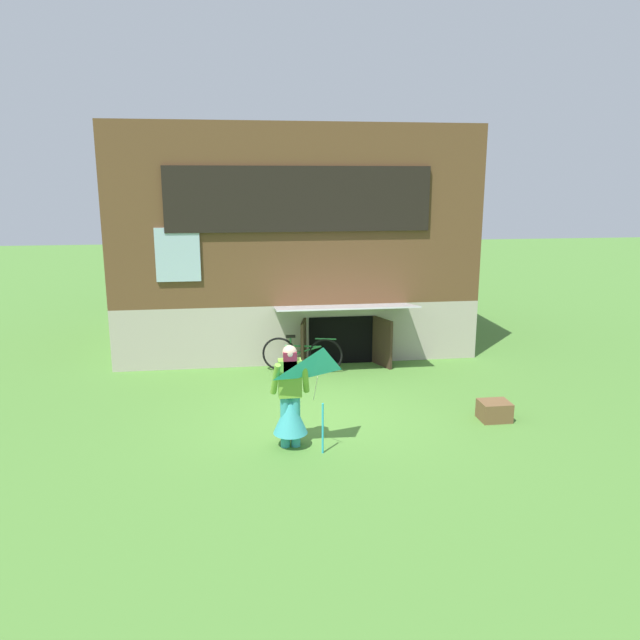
{
  "coord_description": "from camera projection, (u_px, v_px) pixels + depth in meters",
  "views": [
    {
      "loc": [
        -1.33,
        -9.8,
        3.95
      ],
      "look_at": [
        0.12,
        0.73,
        1.51
      ],
      "focal_mm": 34.44,
      "sensor_mm": 36.0,
      "label": 1
    }
  ],
  "objects": [
    {
      "name": "person",
      "position": [
        290.0,
        405.0,
        9.16
      ],
      "size": [
        0.61,
        0.52,
        1.59
      ],
      "rotation": [
        0.0,
        0.0,
        0.35
      ],
      "color": "teal",
      "rests_on": "ground_plane"
    },
    {
      "name": "bicycle_green",
      "position": [
        302.0,
        354.0,
        12.88
      ],
      "size": [
        1.67,
        0.45,
        0.78
      ],
      "rotation": [
        0.0,
        0.0,
        -0.24
      ],
      "color": "black",
      "rests_on": "ground_plane"
    },
    {
      "name": "ground_plane",
      "position": [
        319.0,
        416.0,
        10.53
      ],
      "size": [
        60.0,
        60.0,
        0.0
      ],
      "primitive_type": "plane",
      "color": "#4C7F33"
    },
    {
      "name": "wooden_crate",
      "position": [
        494.0,
        411.0,
        10.3
      ],
      "size": [
        0.5,
        0.42,
        0.32
      ],
      "primitive_type": "cube",
      "color": "brown",
      "rests_on": "ground_plane"
    },
    {
      "name": "kite",
      "position": [
        323.0,
        373.0,
        8.63
      ],
      "size": [
        0.95,
        0.86,
        1.6
      ],
      "color": "#2DB2CC",
      "rests_on": "ground_plane"
    },
    {
      "name": "log_house",
      "position": [
        289.0,
        237.0,
        15.35
      ],
      "size": [
        7.97,
        6.29,
        5.1
      ],
      "color": "#ADA393",
      "rests_on": "ground_plane"
    }
  ]
}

